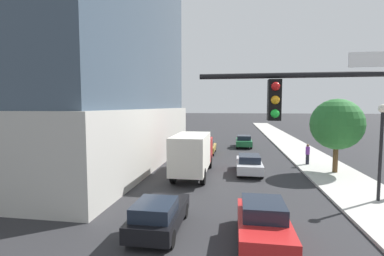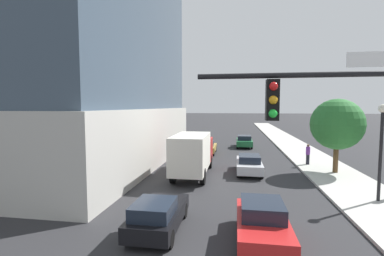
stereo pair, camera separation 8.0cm
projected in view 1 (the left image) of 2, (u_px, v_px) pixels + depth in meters
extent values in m
cube|color=#B2AFA8|center=(325.00, 168.00, 22.40)|extent=(4.19, 120.00, 0.15)
cube|color=#B2AFA8|center=(43.00, 135.00, 25.30)|extent=(22.31, 23.85, 4.88)
cube|color=#9E9B93|center=(128.00, 62.00, 54.97)|extent=(14.09, 13.31, 27.71)
cube|color=red|center=(142.00, 34.00, 50.04)|extent=(0.90, 0.90, 36.31)
cylinder|color=black|center=(330.00, 75.00, 6.84)|extent=(6.50, 0.14, 0.14)
cube|color=black|center=(274.00, 100.00, 7.10)|extent=(0.32, 0.36, 1.05)
sphere|color=red|center=(276.00, 86.00, 6.88)|extent=(0.22, 0.22, 0.22)
sphere|color=orange|center=(275.00, 100.00, 6.91)|extent=(0.22, 0.22, 0.22)
sphere|color=green|center=(275.00, 114.00, 6.94)|extent=(0.22, 0.22, 0.22)
cube|color=white|center=(373.00, 59.00, 6.67)|extent=(1.10, 0.04, 0.36)
cylinder|color=black|center=(380.00, 157.00, 14.32)|extent=(0.16, 0.16, 4.65)
sphere|color=silver|center=(383.00, 108.00, 14.12)|extent=(0.44, 0.44, 0.44)
cylinder|color=brown|center=(335.00, 158.00, 20.64)|extent=(0.36, 0.36, 2.20)
sphere|color=#286B2D|center=(337.00, 124.00, 20.44)|extent=(3.77, 3.77, 3.77)
cube|color=red|center=(263.00, 226.00, 10.24)|extent=(1.85, 4.04, 0.70)
cube|color=#19212D|center=(263.00, 208.00, 10.35)|extent=(1.55, 1.90, 0.55)
cylinder|color=black|center=(240.00, 218.00, 11.74)|extent=(0.22, 0.68, 0.68)
cylinder|color=black|center=(280.00, 221.00, 11.49)|extent=(0.22, 0.68, 0.68)
cylinder|color=black|center=(242.00, 252.00, 9.04)|extent=(0.22, 0.68, 0.68)
cylinder|color=black|center=(294.00, 256.00, 8.79)|extent=(0.22, 0.68, 0.68)
cube|color=#1E6638|center=(244.00, 142.00, 34.32)|extent=(1.91, 4.19, 0.64)
cube|color=#19212D|center=(244.00, 138.00, 34.02)|extent=(1.60, 1.94, 0.54)
cylinder|color=black|center=(237.00, 143.00, 35.88)|extent=(0.22, 0.72, 0.72)
cylinder|color=black|center=(250.00, 143.00, 35.62)|extent=(0.22, 0.72, 0.72)
cylinder|color=black|center=(237.00, 146.00, 33.07)|extent=(0.22, 0.72, 0.72)
cylinder|color=black|center=(251.00, 146.00, 32.81)|extent=(0.22, 0.72, 0.72)
cube|color=#B7B7BC|center=(249.00, 165.00, 21.04)|extent=(1.85, 4.40, 0.63)
cube|color=#19212D|center=(249.00, 158.00, 20.76)|extent=(1.55, 2.09, 0.50)
cylinder|color=black|center=(238.00, 164.00, 22.66)|extent=(0.22, 0.69, 0.69)
cylinder|color=black|center=(258.00, 165.00, 22.41)|extent=(0.22, 0.69, 0.69)
cylinder|color=black|center=(238.00, 173.00, 19.71)|extent=(0.22, 0.69, 0.69)
cylinder|color=black|center=(262.00, 174.00, 19.46)|extent=(0.22, 0.69, 0.69)
cube|color=#AD8938|center=(207.00, 148.00, 29.77)|extent=(1.83, 4.07, 0.57)
cube|color=#19212D|center=(206.00, 144.00, 28.82)|extent=(1.54, 1.77, 0.55)
cylinder|color=black|center=(201.00, 148.00, 31.28)|extent=(0.22, 0.72, 0.72)
cylinder|color=black|center=(215.00, 148.00, 31.03)|extent=(0.22, 0.72, 0.72)
cylinder|color=black|center=(198.00, 152.00, 28.56)|extent=(0.22, 0.72, 0.72)
cylinder|color=black|center=(213.00, 152.00, 28.31)|extent=(0.22, 0.72, 0.72)
cube|color=black|center=(160.00, 216.00, 11.38)|extent=(1.78, 4.04, 0.62)
cube|color=#19212D|center=(155.00, 209.00, 10.59)|extent=(1.49, 1.85, 0.52)
cylinder|color=black|center=(152.00, 209.00, 12.87)|extent=(0.22, 0.66, 0.66)
cylinder|color=black|center=(185.00, 210.00, 12.63)|extent=(0.22, 0.66, 0.66)
cylinder|color=black|center=(130.00, 236.00, 10.16)|extent=(0.22, 0.66, 0.66)
cylinder|color=black|center=(171.00, 239.00, 9.92)|extent=(0.22, 0.66, 0.66)
cube|color=#B21E1E|center=(198.00, 149.00, 22.83)|extent=(2.24, 2.00, 1.85)
cube|color=silver|center=(191.00, 152.00, 19.21)|extent=(2.24, 5.00, 2.48)
cylinder|color=black|center=(186.00, 161.00, 23.06)|extent=(0.30, 1.08, 1.08)
cylinder|color=black|center=(210.00, 162.00, 22.75)|extent=(0.30, 1.08, 1.08)
cylinder|color=black|center=(173.00, 175.00, 18.23)|extent=(0.30, 1.08, 1.08)
cylinder|color=black|center=(203.00, 176.00, 17.93)|extent=(0.30, 1.08, 1.08)
cylinder|color=black|center=(307.00, 159.00, 23.53)|extent=(0.28, 0.28, 0.85)
cylinder|color=purple|center=(308.00, 151.00, 23.47)|extent=(0.34, 0.34, 0.66)
sphere|color=brown|center=(308.00, 145.00, 23.44)|extent=(0.23, 0.23, 0.23)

